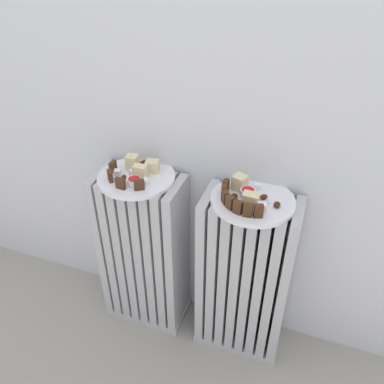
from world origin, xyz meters
TOP-DOWN VIEW (x-y plane):
  - radiator_left at (-0.19, 0.28)m, footprint 0.31×0.17m
  - radiator_right at (0.19, 0.28)m, footprint 0.31×0.17m
  - plate_left at (-0.19, 0.28)m, footprint 0.25×0.25m
  - plate_right at (0.19, 0.28)m, footprint 0.25×0.25m
  - dark_cake_slice_left_0 at (-0.27, 0.28)m, footprint 0.01×0.03m
  - dark_cake_slice_left_1 at (-0.25, 0.23)m, footprint 0.03×0.03m
  - dark_cake_slice_left_2 at (-0.20, 0.20)m, footprint 0.03×0.02m
  - dark_cake_slice_left_3 at (-0.14, 0.21)m, footprint 0.03×0.03m
  - marble_cake_slice_left_0 at (-0.22, 0.31)m, footprint 0.04×0.04m
  - marble_cake_slice_left_1 at (-0.15, 0.32)m, footprint 0.05×0.05m
  - marble_cake_slice_left_2 at (-0.17, 0.27)m, footprint 0.04×0.03m
  - turkish_delight_left_0 at (-0.24, 0.26)m, footprint 0.02×0.02m
  - turkish_delight_left_1 at (-0.14, 0.24)m, footprint 0.03×0.03m
  - turkish_delight_left_2 at (-0.20, 0.28)m, footprint 0.03×0.03m
  - medjool_date_left_0 at (-0.20, 0.35)m, footprint 0.03×0.03m
  - medjool_date_left_1 at (-0.21, 0.24)m, footprint 0.01×0.03m
  - jam_bowl_left at (-0.17, 0.23)m, footprint 0.05×0.05m
  - dark_cake_slice_right_0 at (0.10, 0.29)m, footprint 0.02×0.03m
  - dark_cake_slice_right_1 at (0.11, 0.26)m, footprint 0.02×0.03m
  - dark_cake_slice_right_2 at (0.12, 0.23)m, footprint 0.03×0.03m
  - dark_cake_slice_right_3 at (0.14, 0.21)m, footprint 0.03×0.03m
  - dark_cake_slice_right_4 at (0.16, 0.20)m, footprint 0.03×0.02m
  - dark_cake_slice_right_5 at (0.19, 0.19)m, footprint 0.03×0.02m
  - dark_cake_slice_right_6 at (0.22, 0.20)m, footprint 0.03×0.02m
  - marble_cake_slice_right_0 at (0.19, 0.25)m, footprint 0.05×0.03m
  - marble_cake_slice_right_1 at (0.14, 0.32)m, footprint 0.05×0.05m
  - turkish_delight_right_0 at (0.22, 0.23)m, footprint 0.03×0.03m
  - turkish_delight_right_1 at (0.19, 0.33)m, footprint 0.02×0.02m
  - medjool_date_right_0 at (0.22, 0.29)m, footprint 0.03×0.03m
  - medjool_date_right_1 at (0.14, 0.26)m, footprint 0.03×0.03m
  - medjool_date_right_2 at (0.26, 0.26)m, footprint 0.02×0.03m
  - jam_bowl_right at (0.17, 0.29)m, footprint 0.05×0.05m
  - fork at (0.22, 0.24)m, footprint 0.05×0.09m

SIDE VIEW (x-z plane):
  - radiator_left at x=-0.19m, z-range 0.00..0.64m
  - radiator_right at x=0.19m, z-range 0.00..0.64m
  - plate_left at x=-0.19m, z-range 0.64..0.65m
  - plate_right at x=0.19m, z-range 0.64..0.65m
  - fork at x=0.22m, z-range 0.65..0.66m
  - medjool_date_right_1 at x=0.14m, z-range 0.65..0.67m
  - medjool_date_left_0 at x=-0.20m, z-range 0.65..0.67m
  - medjool_date_right_0 at x=0.22m, z-range 0.65..0.67m
  - medjool_date_right_2 at x=0.26m, z-range 0.65..0.67m
  - medjool_date_left_1 at x=-0.21m, z-range 0.65..0.67m
  - turkish_delight_right_1 at x=0.19m, z-range 0.65..0.67m
  - turkish_delight_left_1 at x=-0.14m, z-range 0.65..0.67m
  - turkish_delight_left_2 at x=-0.20m, z-range 0.65..0.67m
  - turkish_delight_left_0 at x=-0.24m, z-range 0.65..0.67m
  - jam_bowl_left at x=-0.17m, z-range 0.65..0.68m
  - turkish_delight_right_0 at x=0.22m, z-range 0.65..0.68m
  - jam_bowl_right at x=0.17m, z-range 0.65..0.68m
  - dark_cake_slice_left_0 at x=-0.27m, z-range 0.65..0.69m
  - dark_cake_slice_left_1 at x=-0.25m, z-range 0.65..0.69m
  - dark_cake_slice_left_2 at x=-0.20m, z-range 0.65..0.69m
  - dark_cake_slice_left_3 at x=-0.14m, z-range 0.65..0.69m
  - marble_cake_slice_right_0 at x=0.19m, z-range 0.65..0.69m
  - marble_cake_slice_left_1 at x=-0.15m, z-range 0.65..0.69m
  - dark_cake_slice_right_0 at x=0.10m, z-range 0.65..0.69m
  - dark_cake_slice_right_1 at x=0.11m, z-range 0.65..0.69m
  - dark_cake_slice_right_2 at x=0.12m, z-range 0.65..0.69m
  - dark_cake_slice_right_3 at x=0.14m, z-range 0.65..0.69m
  - dark_cake_slice_right_4 at x=0.16m, z-range 0.65..0.69m
  - dark_cake_slice_right_5 at x=0.19m, z-range 0.65..0.69m
  - dark_cake_slice_right_6 at x=0.22m, z-range 0.65..0.69m
  - marble_cake_slice_left_2 at x=-0.17m, z-range 0.65..0.70m
  - marble_cake_slice_right_1 at x=0.14m, z-range 0.65..0.70m
  - marble_cake_slice_left_0 at x=-0.22m, z-range 0.65..0.70m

